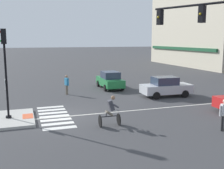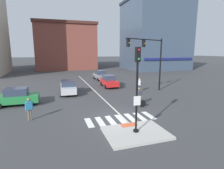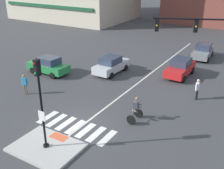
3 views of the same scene
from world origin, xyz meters
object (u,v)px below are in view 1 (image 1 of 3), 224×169
object	(u,v)px
car_green_cross_left	(110,80)
cyclist	(111,110)
pedestrian_waiting_far_side	(224,112)
pedestrian_at_curb_left	(67,83)
car_silver_westbound_far	(166,87)
signal_pole	(5,65)

from	to	relation	value
car_green_cross_left	cyclist	xyz separation A→B (m)	(10.97, -3.56, 0.06)
car_green_cross_left	pedestrian_waiting_far_side	world-z (taller)	pedestrian_waiting_far_side
car_green_cross_left	pedestrian_at_curb_left	bearing A→B (deg)	-69.46
pedestrian_waiting_far_side	car_silver_westbound_far	bearing A→B (deg)	170.00
car_silver_westbound_far	pedestrian_at_curb_left	bearing A→B (deg)	-113.84
signal_pole	cyclist	size ratio (longest dim) A/B	3.03
car_silver_westbound_far	car_green_cross_left	bearing A→B (deg)	-147.53
signal_pole	pedestrian_waiting_far_side	world-z (taller)	signal_pole
cyclist	pedestrian_waiting_far_side	size ratio (longest dim) A/B	1.01
car_green_cross_left	pedestrian_at_curb_left	distance (m)	4.72
car_green_cross_left	cyclist	bearing A→B (deg)	-17.98
signal_pole	cyclist	bearing A→B (deg)	61.22
car_silver_westbound_far	cyclist	bearing A→B (deg)	-48.55
cyclist	pedestrian_at_curb_left	xyz separation A→B (m)	(-9.32, -0.85, 0.11)
pedestrian_waiting_far_side	cyclist	bearing A→B (deg)	-116.34
pedestrian_at_curb_left	pedestrian_waiting_far_side	bearing A→B (deg)	27.08
car_green_cross_left	pedestrian_waiting_far_side	bearing A→B (deg)	7.06
car_green_cross_left	cyclist	size ratio (longest dim) A/B	2.46
car_silver_westbound_far	pedestrian_waiting_far_side	bearing A→B (deg)	-10.00
car_green_cross_left	car_silver_westbound_far	bearing A→B (deg)	32.47
pedestrian_at_curb_left	pedestrian_waiting_far_side	distance (m)	13.38
signal_pole	car_silver_westbound_far	distance (m)	12.65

